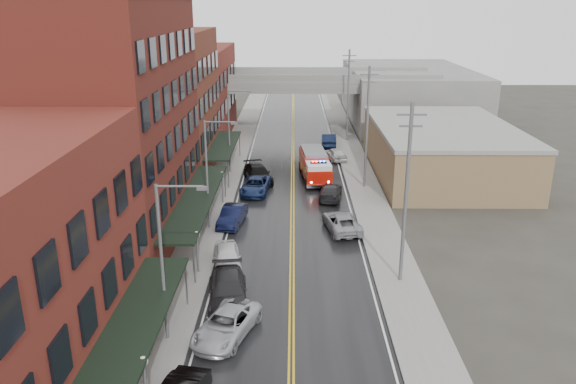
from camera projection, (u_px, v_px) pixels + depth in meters
name	position (u px, v px, depth m)	size (l,w,h in m)	color
road	(292.00, 204.00, 51.61)	(11.00, 160.00, 0.02)	black
sidewalk_left	(213.00, 203.00, 51.66)	(3.00, 160.00, 0.15)	slate
sidewalk_right	(372.00, 204.00, 51.52)	(3.00, 160.00, 0.15)	slate
curb_left	(231.00, 203.00, 51.65)	(0.30, 160.00, 0.15)	gray
curb_right	(354.00, 204.00, 51.54)	(0.30, 160.00, 0.15)	gray
brick_building_b	(116.00, 123.00, 42.23)	(9.00, 20.00, 18.00)	#4E1814
brick_building_c	(167.00, 103.00, 59.29)	(9.00, 15.00, 15.00)	#5C261B
brick_building_far	(196.00, 93.00, 76.35)	(9.00, 20.00, 12.00)	maroon
tan_building	(442.00, 151.00, 60.14)	(14.00, 22.00, 5.00)	olive
right_far_block	(408.00, 94.00, 88.06)	(18.00, 30.00, 8.00)	slate
awning_0	(130.00, 333.00, 26.10)	(2.60, 16.00, 3.09)	black
awning_1	(197.00, 199.00, 44.10)	(2.60, 18.00, 3.09)	black
awning_2	(224.00, 145.00, 60.68)	(2.60, 13.00, 3.09)	black
globe_lamp_0	(144.00, 373.00, 24.41)	(0.44, 0.44, 3.12)	#59595B
globe_lamp_1	(197.00, 242.00, 37.67)	(0.44, 0.44, 3.12)	#59595B
globe_lamp_2	(222.00, 180.00, 50.94)	(0.44, 0.44, 3.12)	#59595B
street_lamp_0	(166.00, 254.00, 29.18)	(2.64, 0.22, 9.00)	#59595B
street_lamp_1	(210.00, 168.00, 44.34)	(2.64, 0.22, 9.00)	#59595B
street_lamp_2	(231.00, 126.00, 59.50)	(2.64, 0.22, 9.00)	#59595B
utility_pole_0	(406.00, 192.00, 35.32)	(1.80, 0.24, 12.00)	#59595B
utility_pole_1	(367.00, 126.00, 54.27)	(1.80, 0.24, 12.00)	#59595B
utility_pole_2	(348.00, 94.00, 73.22)	(1.80, 0.24, 12.00)	#59595B
overpass	(293.00, 89.00, 80.02)	(40.00, 10.00, 7.50)	slate
fire_truck	(315.00, 165.00, 58.38)	(3.80, 8.20, 2.92)	#B01208
parked_car_left_2	(226.00, 325.00, 30.96)	(2.43, 5.27, 1.46)	#AFB3B8
parked_car_left_3	(228.00, 290.00, 34.42)	(2.34, 5.76, 1.67)	black
parked_car_left_4	(227.00, 257.00, 39.11)	(1.84, 4.58, 1.56)	silver
parked_car_left_5	(232.00, 216.00, 46.69)	(1.65, 4.74, 1.56)	black
parked_car_left_6	(256.00, 186.00, 54.44)	(2.50, 5.42, 1.51)	#14224B
parked_car_left_7	(258.00, 174.00, 58.00)	(2.32, 5.71, 1.66)	black
parked_car_right_0	(342.00, 222.00, 45.47)	(2.44, 5.29, 1.47)	gray
parked_car_right_1	(331.00, 191.00, 52.92)	(2.02, 4.97, 1.44)	black
parked_car_right_2	(335.00, 154.00, 65.97)	(1.74, 4.33, 1.48)	silver
parked_car_right_3	(329.00, 140.00, 72.34)	(1.76, 5.05, 1.66)	black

